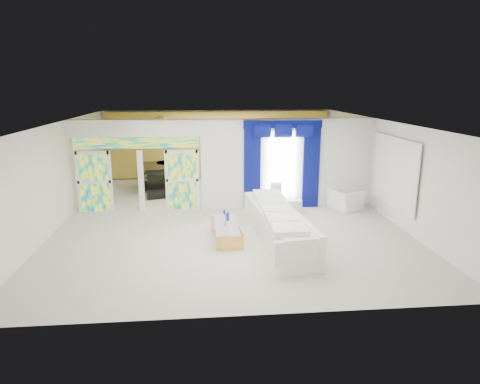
{
  "coord_description": "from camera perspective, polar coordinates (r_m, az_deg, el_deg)",
  "views": [
    {
      "loc": [
        -0.78,
        -12.84,
        4.05
      ],
      "look_at": [
        0.3,
        -1.2,
        1.1
      ],
      "focal_mm": 31.63,
      "sensor_mm": 36.0,
      "label": 1
    }
  ],
  "objects": [
    {
      "name": "window_pane",
      "position": [
        14.23,
        5.65,
        3.58
      ],
      "size": [
        1.0,
        0.02,
        2.3
      ],
      "primitive_type": "cube",
      "color": "white",
      "rests_on": "dividing_wall"
    },
    {
      "name": "floor",
      "position": [
        13.48,
        -1.74,
        -3.32
      ],
      "size": [
        12.0,
        12.0,
        0.0
      ],
      "primitive_type": "plane",
      "color": "#B7AF9E",
      "rests_on": "ground"
    },
    {
      "name": "table_lamp",
      "position": [
        13.94,
        4.85,
        0.05
      ],
      "size": [
        0.36,
        0.36,
        0.58
      ],
      "primitive_type": "cylinder",
      "color": "silver",
      "rests_on": "console_table"
    },
    {
      "name": "dividing_header",
      "position": [
        14.05,
        -13.9,
        8.35
      ],
      "size": [
        4.3,
        0.18,
        0.55
      ],
      "primitive_type": "cube",
      "color": "white",
      "rests_on": "dividing_wall"
    },
    {
      "name": "stained_transom",
      "position": [
        14.11,
        -13.79,
        6.43
      ],
      "size": [
        4.0,
        0.05,
        0.35
      ],
      "primitive_type": "cube",
      "color": "#994C3F",
      "rests_on": "dividing_header"
    },
    {
      "name": "piano_bench",
      "position": [
        15.89,
        -10.94,
        -0.31
      ],
      "size": [
        0.95,
        0.58,
        0.3
      ],
      "primitive_type": "cube",
      "rotation": [
        0.0,
        0.0,
        0.28
      ],
      "color": "black",
      "rests_on": "ground"
    },
    {
      "name": "wall_mirror",
      "position": [
        13.38,
        20.13,
        2.53
      ],
      "size": [
        0.04,
        2.7,
        1.9
      ],
      "primitive_type": "cube",
      "color": "white",
      "rests_on": "ground"
    },
    {
      "name": "armchair",
      "position": [
        14.63,
        13.85,
        -0.94
      ],
      "size": [
        1.26,
        1.33,
        0.68
      ],
      "primitive_type": "imported",
      "rotation": [
        0.0,
        0.0,
        1.97
      ],
      "color": "white",
      "rests_on": "ground"
    },
    {
      "name": "blue_pelmet",
      "position": [
        14.02,
        5.81,
        9.06
      ],
      "size": [
        2.6,
        0.12,
        0.25
      ],
      "primitive_type": "cube",
      "color": "#07044C",
      "rests_on": "dividing_wall"
    },
    {
      "name": "grand_piano",
      "position": [
        17.36,
        -10.51,
        2.07
      ],
      "size": [
        1.92,
        2.23,
        0.96
      ],
      "primitive_type": "cube",
      "rotation": [
        0.0,
        0.0,
        0.28
      ],
      "color": "black",
      "rests_on": "ground"
    },
    {
      "name": "white_sofa",
      "position": [
        11.33,
        5.08,
        -4.61
      ],
      "size": [
        1.36,
        4.42,
        0.83
      ],
      "primitive_type": "cube",
      "rotation": [
        0.0,
        0.0,
        0.1
      ],
      "color": "white",
      "rests_on": "ground"
    },
    {
      "name": "stained_panel_right",
      "position": [
        14.18,
        -7.79,
        1.62
      ],
      "size": [
        0.95,
        0.04,
        2.0
      ],
      "primitive_type": "cube",
      "color": "#994C3F",
      "rests_on": "ground"
    },
    {
      "name": "stained_panel_left",
      "position": [
        14.59,
        -19.04,
        1.32
      ],
      "size": [
        0.95,
        0.04,
        2.0
      ],
      "primitive_type": "cube",
      "color": "#994C3F",
      "rests_on": "ground"
    },
    {
      "name": "dividing_wall",
      "position": [
        14.37,
        6.56,
        3.86
      ],
      "size": [
        5.7,
        0.18,
        3.0
      ],
      "primitive_type": "cube",
      "color": "white",
      "rests_on": "ground"
    },
    {
      "name": "gold_curtains",
      "position": [
        18.92,
        -2.91,
        6.41
      ],
      "size": [
        9.7,
        0.12,
        2.9
      ],
      "primitive_type": "cube",
      "color": "gold",
      "rests_on": "ground"
    },
    {
      "name": "decanters",
      "position": [
        11.56,
        -1.93,
        -3.73
      ],
      "size": [
        0.2,
        0.93,
        0.27
      ],
      "color": "navy",
      "rests_on": "coffee_table"
    },
    {
      "name": "blue_drape_left",
      "position": [
        14.06,
        1.66,
        3.3
      ],
      "size": [
        0.55,
        0.1,
        2.8
      ],
      "primitive_type": "cube",
      "color": "#07044C",
      "rests_on": "ground"
    },
    {
      "name": "blue_drape_right",
      "position": [
        14.44,
        9.58,
        3.39
      ],
      "size": [
        0.55,
        0.1,
        2.8
      ],
      "primitive_type": "cube",
      "color": "#07044C",
      "rests_on": "ground"
    },
    {
      "name": "console_table",
      "position": [
        14.12,
        6.01,
        -1.8
      ],
      "size": [
        1.13,
        0.39,
        0.37
      ],
      "primitive_type": "cube",
      "rotation": [
        0.0,
        0.0,
        -0.04
      ],
      "color": "white",
      "rests_on": "ground"
    },
    {
      "name": "coffee_table",
      "position": [
        11.53,
        -1.86,
        -5.34
      ],
      "size": [
        0.78,
        1.87,
        0.4
      ],
      "primitive_type": "cube",
      "rotation": [
        0.0,
        0.0,
        0.1
      ],
      "color": "gold",
      "rests_on": "ground"
    },
    {
      "name": "chandelier",
      "position": [
        16.37,
        -10.75,
        9.02
      ],
      "size": [
        0.6,
        0.6,
        0.6
      ],
      "primitive_type": "sphere",
      "color": "gold",
      "rests_on": "ceiling"
    },
    {
      "name": "tv_console",
      "position": [
        16.14,
        -17.99,
        0.34
      ],
      "size": [
        0.58,
        0.53,
        0.77
      ],
      "primitive_type": "cube",
      "rotation": [
        0.0,
        0.0,
        0.1
      ],
      "color": "tan",
      "rests_on": "ground"
    }
  ]
}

